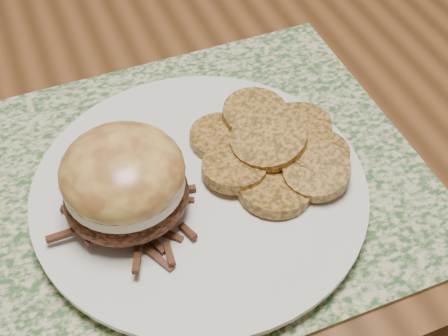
{
  "coord_description": "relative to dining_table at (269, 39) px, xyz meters",
  "views": [
    {
      "loc": [
        -0.3,
        -0.59,
        1.16
      ],
      "look_at": [
        -0.18,
        -0.28,
        0.79
      ],
      "focal_mm": 50.0,
      "sensor_mm": 36.0,
      "label": 1
    }
  ],
  "objects": [
    {
      "name": "placemat",
      "position": [
        -0.22,
        -0.26,
        0.08
      ],
      "size": [
        0.45,
        0.33,
        0.0
      ],
      "primitive_type": "cube",
      "color": "#31552B",
      "rests_on": "dining_table"
    },
    {
      "name": "roasted_potatoes",
      "position": [
        -0.13,
        -0.27,
        0.11
      ],
      "size": [
        0.14,
        0.16,
        0.04
      ],
      "color": "#9B682D",
      "rests_on": "dinner_plate"
    },
    {
      "name": "ground",
      "position": [
        0.0,
        0.0,
        -0.67
      ],
      "size": [
        3.5,
        3.5,
        0.0
      ],
      "primitive_type": "plane",
      "color": "#55321D",
      "rests_on": "ground"
    },
    {
      "name": "dining_table",
      "position": [
        0.0,
        0.0,
        0.0
      ],
      "size": [
        1.5,
        0.9,
        0.75
      ],
      "color": "brown",
      "rests_on": "ground"
    },
    {
      "name": "pork_sandwich",
      "position": [
        -0.26,
        -0.28,
        0.14
      ],
      "size": [
        0.1,
        0.1,
        0.07
      ],
      "rotation": [
        0.0,
        0.0,
        -0.02
      ],
      "color": "black",
      "rests_on": "dinner_plate"
    },
    {
      "name": "dinner_plate",
      "position": [
        -0.2,
        -0.28,
        0.09
      ],
      "size": [
        0.26,
        0.26,
        0.02
      ],
      "primitive_type": "cylinder",
      "color": "silver",
      "rests_on": "placemat"
    }
  ]
}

